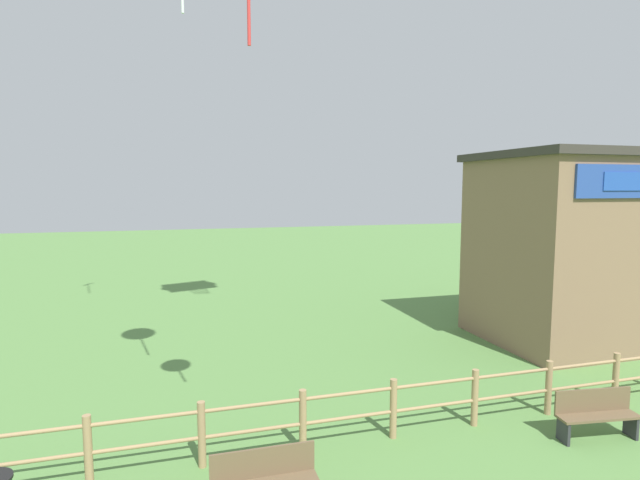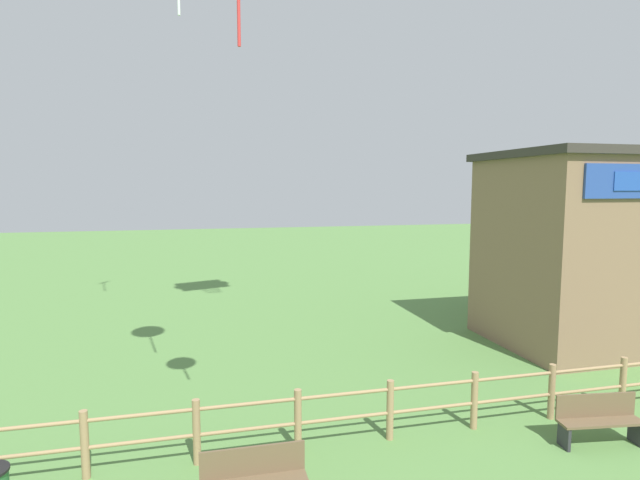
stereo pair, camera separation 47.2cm
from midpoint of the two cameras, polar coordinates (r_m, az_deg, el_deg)
The scene contains 4 objects.
wooden_fence at distance 10.09m, azimuth 1.95°, elevation -18.95°, with size 16.69×0.14×1.20m.
seaside_building at distance 18.32m, azimuth 27.94°, elevation -0.61°, with size 7.13×4.79×6.03m.
park_bench_near_fence at distance 8.48m, azimuth -8.13°, elevation -25.45°, with size 1.63×0.42×0.96m.
park_bench_by_building at distance 11.62m, azimuth 27.94°, elevation -17.05°, with size 1.67×0.62×0.96m.
Camera 1 is at (-3.11, -0.62, 4.93)m, focal length 28.00 mm.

